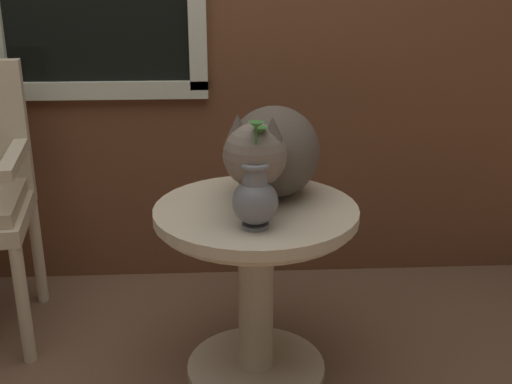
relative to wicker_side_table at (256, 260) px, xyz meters
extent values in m
cube|color=beige|center=(-0.58, 0.73, 0.41)|extent=(0.85, 0.03, 0.07)
cylinder|color=beige|center=(0.00, 0.00, -0.40)|extent=(0.46, 0.46, 0.03)
cylinder|color=beige|center=(0.00, 0.00, -0.12)|extent=(0.11, 0.11, 0.53)
cylinder|color=beige|center=(0.00, 0.00, 0.16)|extent=(0.64, 0.64, 0.03)
torus|color=beige|center=(0.00, 0.00, 0.13)|extent=(0.61, 0.61, 0.02)
cylinder|color=beige|center=(-0.78, 0.11, -0.20)|extent=(0.04, 0.04, 0.44)
cylinder|color=beige|center=(-0.85, 0.53, -0.20)|extent=(0.04, 0.04, 0.44)
cube|color=beige|center=(-0.82, 0.32, 0.26)|extent=(0.11, 0.43, 0.04)
ellipsoid|color=brown|center=(0.06, 0.11, 0.32)|extent=(0.38, 0.40, 0.29)
sphere|color=#76695D|center=(-0.01, -0.10, 0.38)|extent=(0.18, 0.18, 0.18)
cone|color=brown|center=(-0.06, -0.08, 0.46)|extent=(0.06, 0.06, 0.06)
cone|color=brown|center=(0.04, -0.11, 0.46)|extent=(0.06, 0.06, 0.06)
cylinder|color=brown|center=(0.14, 0.32, 0.24)|extent=(0.16, 0.30, 0.06)
cylinder|color=slate|center=(-0.01, -0.16, 0.19)|extent=(0.08, 0.08, 0.01)
ellipsoid|color=slate|center=(-0.01, -0.16, 0.26)|extent=(0.13, 0.13, 0.13)
cylinder|color=slate|center=(-0.01, -0.16, 0.34)|extent=(0.07, 0.07, 0.06)
torus|color=slate|center=(-0.01, -0.16, 0.37)|extent=(0.09, 0.09, 0.02)
cylinder|color=#387533|center=(-0.01, -0.14, 0.40)|extent=(0.01, 0.04, 0.08)
cone|color=#387533|center=(-0.02, -0.12, 0.44)|extent=(0.04, 0.04, 0.02)
cylinder|color=#387533|center=(-0.01, -0.17, 0.43)|extent=(0.01, 0.03, 0.12)
cone|color=#387533|center=(-0.01, -0.18, 0.48)|extent=(0.04, 0.04, 0.02)
cylinder|color=#387533|center=(0.00, -0.15, 0.41)|extent=(0.02, 0.02, 0.09)
cone|color=#387533|center=(0.00, -0.14, 0.46)|extent=(0.04, 0.04, 0.02)
camera|label=1|loc=(-0.10, -1.83, 0.89)|focal=44.81mm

